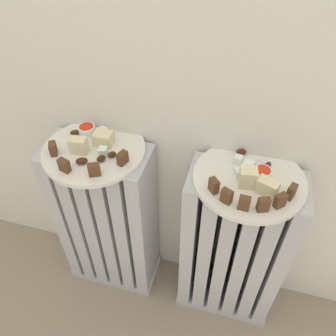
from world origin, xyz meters
name	(u,v)px	position (x,y,z in m)	size (l,w,h in m)	color
radiator_left	(108,222)	(-0.20, 0.28, 0.29)	(0.31, 0.15, 0.59)	#B2B2B7
radiator_right	(232,250)	(0.20, 0.28, 0.29)	(0.31, 0.15, 0.59)	#B2B2B7
plate_left	(94,150)	(-0.20, 0.28, 0.60)	(0.27, 0.27, 0.01)	silver
plate_right	(249,179)	(0.20, 0.28, 0.60)	(0.27, 0.27, 0.01)	silver
dark_cake_slice_left_0	(53,149)	(-0.29, 0.23, 0.62)	(0.03, 0.02, 0.03)	#56351E
dark_cake_slice_left_1	(64,165)	(-0.23, 0.18, 0.62)	(0.03, 0.02, 0.03)	#56351E
dark_cake_slice_left_2	(94,170)	(-0.16, 0.19, 0.62)	(0.03, 0.02, 0.03)	#56351E
dark_cake_slice_left_3	(122,158)	(-0.11, 0.25, 0.62)	(0.03, 0.02, 0.03)	#56351E
marble_cake_slice_left_0	(103,139)	(-0.18, 0.31, 0.62)	(0.05, 0.04, 0.04)	beige
marble_cake_slice_left_1	(78,145)	(-0.23, 0.26, 0.62)	(0.04, 0.03, 0.04)	beige
turkish_delight_left_0	(103,131)	(-0.20, 0.34, 0.61)	(0.02, 0.02, 0.02)	white
turkish_delight_left_1	(103,151)	(-0.17, 0.26, 0.61)	(0.02, 0.02, 0.02)	white
medjool_date_left_0	(82,161)	(-0.21, 0.22, 0.61)	(0.03, 0.02, 0.02)	#3D1E0F
medjool_date_left_1	(112,155)	(-0.14, 0.26, 0.61)	(0.02, 0.02, 0.02)	#3D1E0F
medjool_date_left_2	(75,133)	(-0.28, 0.32, 0.61)	(0.03, 0.01, 0.02)	#3D1E0F
medjool_date_left_3	(101,158)	(-0.16, 0.24, 0.61)	(0.02, 0.02, 0.02)	#3D1E0F
jam_bowl_left	(87,129)	(-0.25, 0.34, 0.61)	(0.05, 0.05, 0.02)	white
dark_cake_slice_right_0	(214,186)	(0.13, 0.21, 0.62)	(0.02, 0.01, 0.04)	#56351E
dark_cake_slice_right_1	(227,196)	(0.16, 0.19, 0.62)	(0.02, 0.01, 0.04)	#56351E
dark_cake_slice_right_2	(244,203)	(0.20, 0.18, 0.62)	(0.02, 0.01, 0.04)	#56351E
dark_cake_slice_right_3	(263,205)	(0.24, 0.18, 0.62)	(0.02, 0.01, 0.04)	#56351E
dark_cake_slice_right_4	(280,201)	(0.27, 0.21, 0.62)	(0.02, 0.01, 0.04)	#56351E
dark_cake_slice_right_5	(292,192)	(0.30, 0.24, 0.62)	(0.02, 0.01, 0.04)	#56351E
marble_cake_slice_right_0	(248,177)	(0.20, 0.25, 0.63)	(0.04, 0.04, 0.05)	beige
marble_cake_slice_right_1	(267,187)	(0.24, 0.24, 0.62)	(0.05, 0.03, 0.04)	beige
turkish_delight_right_0	(248,166)	(0.19, 0.30, 0.61)	(0.03, 0.03, 0.03)	white
turkish_delight_right_1	(239,172)	(0.18, 0.28, 0.61)	(0.02, 0.02, 0.02)	white
turkish_delight_right_2	(238,160)	(0.17, 0.32, 0.61)	(0.02, 0.02, 0.02)	white
medjool_date_right_0	(268,166)	(0.24, 0.33, 0.61)	(0.03, 0.01, 0.01)	#3D1E0F
medjool_date_right_1	(241,152)	(0.17, 0.36, 0.61)	(0.03, 0.02, 0.02)	#3D1E0F
jam_bowl_right	(262,173)	(0.23, 0.29, 0.62)	(0.04, 0.04, 0.02)	white
fork	(252,168)	(0.21, 0.31, 0.60)	(0.06, 0.08, 0.00)	silver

